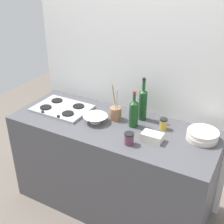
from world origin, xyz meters
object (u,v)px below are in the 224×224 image
object	(u,v)px
utensil_crock	(116,113)
condiment_jar_rear	(163,124)
wine_bottle_leftmost	(143,104)
plate_stack	(202,135)
butter_dish	(152,137)
condiment_jar_front	(129,139)
stovetop_hob	(62,108)
mixing_bowl	(95,118)
wine_bottle_mid_left	(134,113)

from	to	relation	value
utensil_crock	condiment_jar_rear	bearing A→B (deg)	5.75
wine_bottle_leftmost	utensil_crock	bearing A→B (deg)	-150.56
plate_stack	butter_dish	xyz separation A→B (m)	(-0.34, -0.20, -0.01)
condiment_jar_rear	condiment_jar_front	bearing A→B (deg)	-113.87
condiment_jar_rear	stovetop_hob	bearing A→B (deg)	-172.63
stovetop_hob	plate_stack	size ratio (longest dim) A/B	2.04
plate_stack	stovetop_hob	bearing A→B (deg)	-174.82
wine_bottle_leftmost	butter_dish	world-z (taller)	wine_bottle_leftmost
mixing_bowl	condiment_jar_front	xyz separation A→B (m)	(0.40, -0.16, 0.01)
mixing_bowl	utensil_crock	xyz separation A→B (m)	(0.13, 0.13, 0.03)
utensil_crock	condiment_jar_rear	xyz separation A→B (m)	(0.43, 0.04, -0.01)
wine_bottle_leftmost	wine_bottle_mid_left	world-z (taller)	wine_bottle_leftmost
wine_bottle_mid_left	condiment_jar_front	distance (m)	0.29
stovetop_hob	wine_bottle_mid_left	size ratio (longest dim) A/B	1.59
plate_stack	condiment_jar_front	distance (m)	0.58
wine_bottle_leftmost	butter_dish	distance (m)	0.37
wine_bottle_mid_left	condiment_jar_rear	distance (m)	0.26
plate_stack	mixing_bowl	distance (m)	0.89
wine_bottle_leftmost	wine_bottle_mid_left	size ratio (longest dim) A/B	1.20
wine_bottle_leftmost	mixing_bowl	world-z (taller)	wine_bottle_leftmost
butter_dish	utensil_crock	xyz separation A→B (m)	(-0.41, 0.17, 0.03)
stovetop_hob	condiment_jar_front	world-z (taller)	condiment_jar_front
butter_dish	condiment_jar_front	size ratio (longest dim) A/B	1.71
wine_bottle_leftmost	plate_stack	bearing A→B (deg)	-8.29
wine_bottle_leftmost	utensil_crock	size ratio (longest dim) A/B	1.22
butter_dish	utensil_crock	size ratio (longest dim) A/B	0.52
wine_bottle_mid_left	condiment_jar_front	xyz separation A→B (m)	(0.09, -0.26, -0.08)
stovetop_hob	condiment_jar_rear	bearing A→B (deg)	7.37
wine_bottle_leftmost	condiment_jar_front	xyz separation A→B (m)	(0.07, -0.41, -0.10)
stovetop_hob	mixing_bowl	world-z (taller)	mixing_bowl
stovetop_hob	butter_dish	bearing A→B (deg)	-5.17
utensil_crock	stovetop_hob	bearing A→B (deg)	-171.33
utensil_crock	condiment_jar_front	world-z (taller)	utensil_crock
butter_dish	wine_bottle_mid_left	bearing A→B (deg)	149.64
plate_stack	utensil_crock	xyz separation A→B (m)	(-0.75, -0.04, 0.02)
plate_stack	butter_dish	world-z (taller)	plate_stack
butter_dish	plate_stack	bearing A→B (deg)	30.81
plate_stack	utensil_crock	size ratio (longest dim) A/B	0.79
plate_stack	condiment_jar_front	world-z (taller)	condiment_jar_front
stovetop_hob	condiment_jar_front	bearing A→B (deg)	-15.09
mixing_bowl	utensil_crock	world-z (taller)	utensil_crock
stovetop_hob	utensil_crock	xyz separation A→B (m)	(0.53, 0.08, 0.05)
mixing_bowl	butter_dish	distance (m)	0.54
wine_bottle_leftmost	wine_bottle_mid_left	bearing A→B (deg)	-96.12
condiment_jar_front	plate_stack	bearing A→B (deg)	34.96
mixing_bowl	utensil_crock	distance (m)	0.19
butter_dish	utensil_crock	distance (m)	0.45
wine_bottle_leftmost	condiment_jar_front	bearing A→B (deg)	-80.10
mixing_bowl	condiment_jar_front	bearing A→B (deg)	-22.21
plate_stack	butter_dish	size ratio (longest dim) A/B	1.53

